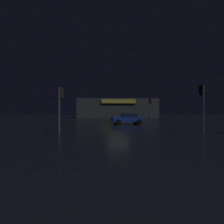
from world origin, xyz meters
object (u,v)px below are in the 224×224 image
object	(u,v)px
traffic_signal_main	(151,104)
car_near	(128,119)
traffic_signal_opposite	(60,100)
traffic_signal_cross_left	(202,98)
store_building	(117,108)

from	to	relation	value
traffic_signal_main	car_near	size ratio (longest dim) A/B	0.91
traffic_signal_opposite	car_near	distance (m)	10.91
traffic_signal_main	car_near	bearing A→B (deg)	-139.19
traffic_signal_opposite	traffic_signal_cross_left	bearing A→B (deg)	-1.66
store_building	car_near	size ratio (longest dim) A/B	5.12
traffic_signal_cross_left	car_near	bearing A→B (deg)	120.70
traffic_signal_main	car_near	xyz separation A→B (m)	(-4.27, -3.69, -2.09)
traffic_signal_opposite	car_near	bearing A→B (deg)	49.42
store_building	traffic_signal_cross_left	bearing A→B (deg)	-83.38
store_building	traffic_signal_cross_left	xyz separation A→B (m)	(3.89, -33.49, 0.27)
store_building	traffic_signal_main	bearing A→B (deg)	-81.69
store_building	traffic_signal_cross_left	world-z (taller)	store_building
traffic_signal_main	traffic_signal_cross_left	xyz separation A→B (m)	(0.78, -12.19, 0.02)
traffic_signal_opposite	store_building	bearing A→B (deg)	76.20
traffic_signal_main	store_building	bearing A→B (deg)	98.31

